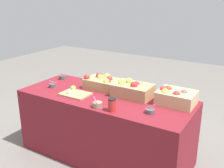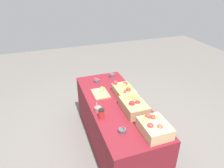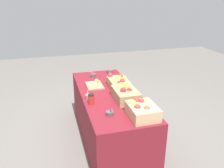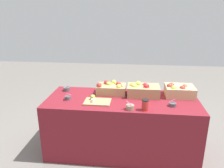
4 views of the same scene
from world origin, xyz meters
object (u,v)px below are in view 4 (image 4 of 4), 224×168
at_px(sample_bowl_mid, 67,89).
at_px(sample_bowl_far, 130,107).
at_px(apple_crate_left, 179,90).
at_px(coffee_cup, 145,105).
at_px(apple_crate_middle, 143,90).
at_px(apple_crate_right, 112,88).
at_px(cutting_board_front, 97,101).
at_px(sample_bowl_near, 68,98).
at_px(sample_bowl_extra, 172,104).

bearing_deg(sample_bowl_mid, sample_bowl_far, -29.71).
relative_size(apple_crate_left, coffee_cup, 2.85).
bearing_deg(apple_crate_middle, sample_bowl_far, -109.25).
distance_m(apple_crate_left, apple_crate_right, 0.87).
height_order(apple_crate_right, cutting_board_front, apple_crate_right).
bearing_deg(apple_crate_right, cutting_board_front, -115.63).
height_order(sample_bowl_near, sample_bowl_extra, sample_bowl_near).
xyz_separation_m(apple_crate_right, sample_bowl_extra, (0.75, -0.33, -0.05)).
bearing_deg(apple_crate_left, apple_crate_middle, -175.27).
height_order(sample_bowl_mid, sample_bowl_far, sample_bowl_far).
bearing_deg(sample_bowl_mid, sample_bowl_extra, -14.83).
relative_size(apple_crate_left, apple_crate_right, 0.96).
relative_size(sample_bowl_mid, coffee_cup, 0.72).
bearing_deg(sample_bowl_near, apple_crate_middle, 13.93).
xyz_separation_m(apple_crate_right, cutting_board_front, (-0.15, -0.31, -0.06)).
xyz_separation_m(cutting_board_front, sample_bowl_mid, (-0.48, 0.35, 0.01)).
bearing_deg(coffee_cup, sample_bowl_extra, 24.29).
height_order(cutting_board_front, sample_bowl_mid, sample_bowl_mid).
distance_m(cutting_board_front, sample_bowl_near, 0.37).
xyz_separation_m(apple_crate_left, coffee_cup, (-0.45, -0.48, -0.01)).
bearing_deg(coffee_cup, apple_crate_middle, 91.76).
height_order(apple_crate_right, sample_bowl_far, apple_crate_right).
relative_size(sample_bowl_near, sample_bowl_mid, 1.09).
bearing_deg(sample_bowl_extra, cutting_board_front, 179.04).
distance_m(sample_bowl_far, sample_bowl_extra, 0.51).
bearing_deg(apple_crate_left, apple_crate_right, -179.78).
bearing_deg(sample_bowl_near, apple_crate_right, 27.03).
bearing_deg(coffee_cup, sample_bowl_mid, 154.21).
xyz_separation_m(sample_bowl_near, coffee_cup, (0.95, -0.21, 0.04)).
height_order(sample_bowl_near, sample_bowl_mid, sample_bowl_near).
relative_size(apple_crate_left, apple_crate_middle, 0.89).
bearing_deg(apple_crate_right, sample_bowl_mid, 176.60).
relative_size(apple_crate_middle, cutting_board_front, 1.29).
bearing_deg(cutting_board_front, apple_crate_right, 64.37).
relative_size(apple_crate_middle, sample_bowl_mid, 4.45).
height_order(apple_crate_middle, sample_bowl_extra, apple_crate_middle).
bearing_deg(apple_crate_right, sample_bowl_far, -61.24).
height_order(sample_bowl_far, coffee_cup, coffee_cup).
bearing_deg(apple_crate_middle, apple_crate_left, 4.73).
height_order(apple_crate_left, sample_bowl_near, apple_crate_left).
distance_m(apple_crate_left, sample_bowl_near, 1.42).
xyz_separation_m(apple_crate_right, sample_bowl_near, (-0.52, -0.27, -0.05)).
bearing_deg(sample_bowl_far, apple_crate_left, 37.66).
distance_m(sample_bowl_near, sample_bowl_far, 0.81).
xyz_separation_m(sample_bowl_near, sample_bowl_extra, (1.27, -0.06, -0.00)).
bearing_deg(apple_crate_middle, apple_crate_right, 175.15).
bearing_deg(sample_bowl_mid, coffee_cup, -25.79).
bearing_deg(sample_bowl_near, coffee_cup, -12.33).
distance_m(apple_crate_middle, sample_bowl_extra, 0.45).
relative_size(apple_crate_right, coffee_cup, 2.96).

